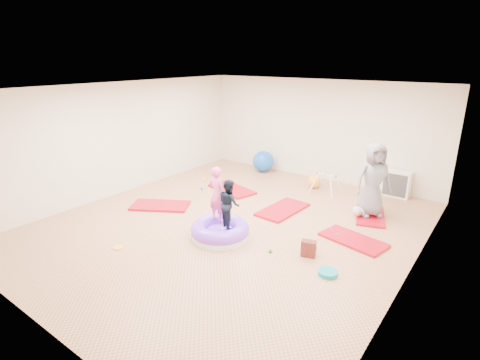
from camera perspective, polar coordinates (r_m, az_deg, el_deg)
The scene contains 19 objects.
room at distance 7.51m, azimuth -1.36°, elevation 3.04°, with size 7.01×8.01×2.81m.
gym_mat_front_left at distance 9.05m, azimuth -12.05°, elevation -3.83°, with size 1.33×0.66×0.06m, color red.
gym_mat_mid_left at distance 9.92m, azimuth -1.23°, elevation -1.43°, with size 1.30×0.65×0.05m, color red.
gym_mat_center_back at distance 8.68m, azimuth 6.53°, elevation -4.49°, with size 1.34×0.67×0.06m, color red.
gym_mat_right at distance 7.60m, azimuth 16.86°, elevation -8.72°, with size 1.22×0.61×0.05m, color red.
gym_mat_rear_right at distance 8.80m, azimuth 19.25°, elevation -5.17°, with size 1.17×0.59×0.05m, color red.
inflatable_cushion at distance 7.37m, azimuth -3.07°, elevation -7.76°, with size 1.15×1.15×0.36m.
child_pink at distance 7.26m, azimuth -3.50°, elevation -1.78°, with size 0.40×0.27×1.11m, color #F4529B.
child_navy at distance 7.01m, azimuth -1.67°, elevation -3.24°, with size 0.46×0.36×0.94m, color black.
adult_caregiver at distance 8.53m, azimuth 19.68°, elevation 0.01°, with size 0.79×0.51×1.62m, color slate.
infant at distance 8.64m, azimuth 17.74°, elevation -4.52°, with size 0.35×0.36×0.21m.
ball_pit_balls at distance 8.82m, azimuth 1.50°, elevation -3.96°, with size 4.62×2.82×0.07m.
exercise_ball_blue at distance 11.48m, azimuth 3.55°, elevation 2.85°, with size 0.64×0.64×0.64m, color blue.
exercise_ball_orange at distance 10.24m, azimuth 11.22°, elevation -0.24°, with size 0.36×0.36×0.36m, color #FFA027.
infant_play_gym at distance 9.87m, azimuth 12.97°, elevation -0.08°, with size 0.67×0.63×0.51m.
cube_shelf at distance 10.21m, azimuth 22.71°, elevation -0.51°, with size 0.66×0.33×0.66m.
balance_disc at distance 6.42m, azimuth 13.22°, elevation -13.60°, with size 0.32×0.32×0.07m, color #0E8B9E.
backpack at distance 6.83m, azimuth 10.39°, elevation -10.24°, with size 0.26×0.16×0.29m, color maroon.
yellow_toy at distance 7.38m, azimuth -18.08°, elevation -9.78°, with size 0.18×0.18×0.03m, color yellow.
Camera 1 is at (4.45, -5.72, 3.38)m, focal length 28.00 mm.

